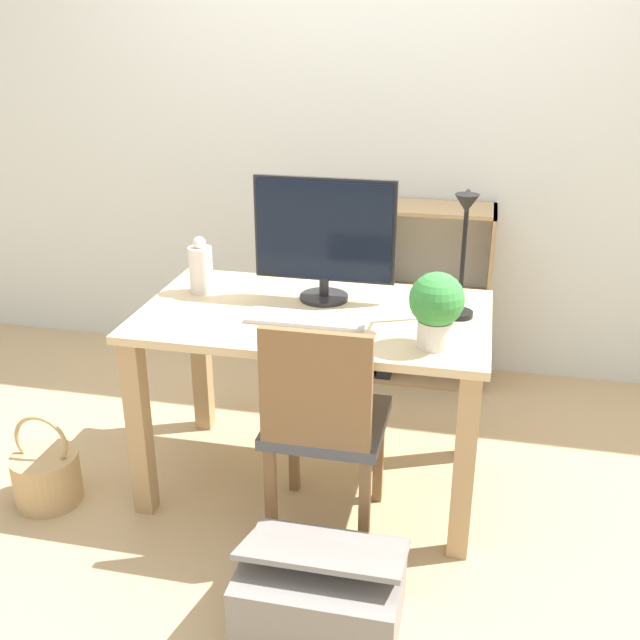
# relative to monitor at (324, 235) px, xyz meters

# --- Properties ---
(ground_plane) EXTENTS (10.00, 10.00, 0.00)m
(ground_plane) POSITION_rel_monitor_xyz_m (-0.01, -0.14, -0.97)
(ground_plane) COLOR tan
(wall_back) EXTENTS (8.00, 0.05, 2.60)m
(wall_back) POSITION_rel_monitor_xyz_m (-0.01, 1.05, 0.33)
(wall_back) COLOR silver
(wall_back) RESTS_ON ground_plane
(desk) EXTENTS (1.25, 0.73, 0.72)m
(desk) POSITION_rel_monitor_xyz_m (-0.01, -0.14, -0.39)
(desk) COLOR #D8BC8C
(desk) RESTS_ON ground_plane
(monitor) EXTENTS (0.52, 0.18, 0.46)m
(monitor) POSITION_rel_monitor_xyz_m (0.00, 0.00, 0.00)
(monitor) COLOR #232326
(monitor) RESTS_ON desk
(keyboard) EXTENTS (0.42, 0.13, 0.02)m
(keyboard) POSITION_rel_monitor_xyz_m (-0.01, -0.23, -0.24)
(keyboard) COLOR #B2B2B7
(keyboard) RESTS_ON desk
(vase) EXTENTS (0.09, 0.09, 0.22)m
(vase) POSITION_rel_monitor_xyz_m (-0.47, -0.03, -0.15)
(vase) COLOR silver
(vase) RESTS_ON desk
(desk_lamp) EXTENTS (0.10, 0.19, 0.46)m
(desk_lamp) POSITION_rel_monitor_xyz_m (0.50, -0.12, 0.03)
(desk_lamp) COLOR black
(desk_lamp) RESTS_ON desk
(potted_plant) EXTENTS (0.18, 0.18, 0.25)m
(potted_plant) POSITION_rel_monitor_xyz_m (0.44, -0.34, -0.11)
(potted_plant) COLOR silver
(potted_plant) RESTS_ON desk
(chair) EXTENTS (0.40, 0.40, 0.83)m
(chair) POSITION_rel_monitor_xyz_m (0.09, -0.43, -0.52)
(chair) COLOR #4C4C51
(chair) RESTS_ON ground_plane
(bookshelf) EXTENTS (0.79, 0.28, 0.88)m
(bookshelf) POSITION_rel_monitor_xyz_m (0.08, 0.88, -0.57)
(bookshelf) COLOR tan
(bookshelf) RESTS_ON ground_plane
(basket) EXTENTS (0.25, 0.25, 0.37)m
(basket) POSITION_rel_monitor_xyz_m (-0.97, -0.47, -0.87)
(basket) COLOR tan
(basket) RESTS_ON ground_plane
(storage_box) EXTENTS (0.49, 0.41, 0.29)m
(storage_box) POSITION_rel_monitor_xyz_m (0.18, -0.86, -0.86)
(storage_box) COLOR gray
(storage_box) RESTS_ON ground_plane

